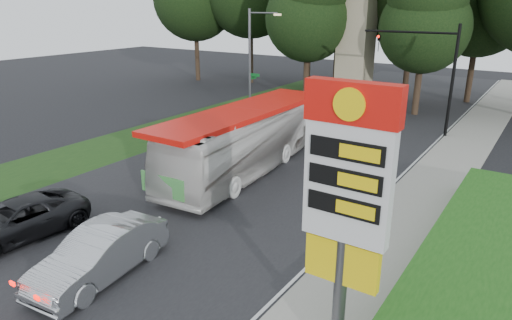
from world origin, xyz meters
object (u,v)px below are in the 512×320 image
Objects in this scene: traffic_signal_mast at (433,64)px; suv_charcoal at (16,220)px; monument at (356,45)px; streetlight_signs at (252,58)px; sedan_silver at (100,254)px; gas_station_pylon at (347,189)px; transit_bus at (244,141)px.

suv_charcoal is at bearing -111.03° from traffic_signal_mast.
monument reaches higher than suv_charcoal.
monument is 29.52m from suv_charcoal.
streetlight_signs reaches higher than traffic_signal_mast.
sedan_silver is at bearing 5.82° from suv_charcoal.
sedan_silver is (-7.70, -1.09, -3.64)m from gas_station_pylon.
gas_station_pylon is 0.68× the size of monument.
gas_station_pylon is 1.39× the size of sedan_silver.
traffic_signal_mast is at bearing 73.37° from sedan_silver.
transit_bus is (1.76, -18.64, -3.43)m from monument.
monument reaches higher than gas_station_pylon.
gas_station_pylon reaches higher than suv_charcoal.
monument is (4.99, 7.99, 0.67)m from streetlight_signs.
gas_station_pylon is at bearing -51.04° from streetlight_signs.
sedan_silver is 4.73m from suv_charcoal.
traffic_signal_mast is 0.72× the size of monument.
streetlight_signs reaches higher than transit_bus.
suv_charcoal is (3.76, -21.18, -3.72)m from streetlight_signs.
transit_bus is 2.33× the size of suv_charcoal.
gas_station_pylon is at bearing 10.31° from suv_charcoal.
transit_bus is at bearing -84.62° from monument.
transit_bus reaches higher than sedan_silver.
monument is at bearing 58.03° from streetlight_signs.
suv_charcoal is at bearing -92.41° from monument.
traffic_signal_mast is 12.83m from streetlight_signs.
gas_station_pylon is at bearing -50.15° from transit_bus.
transit_bus is (-9.44, 9.37, -2.78)m from gas_station_pylon.
gas_station_pylon is 0.57× the size of transit_bus.
sedan_silver is at bearing -171.93° from gas_station_pylon.
gas_station_pylon is 13.03m from suv_charcoal.
traffic_signal_mast reaches higher than transit_bus.
suv_charcoal is at bearing -174.66° from gas_station_pylon.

